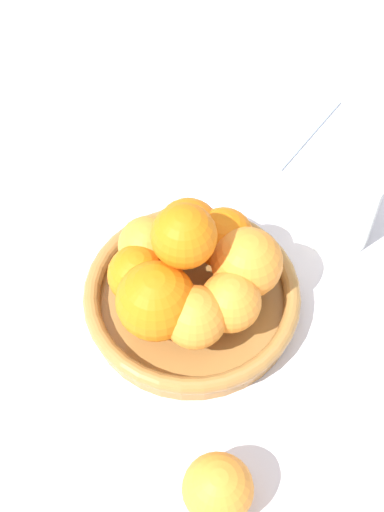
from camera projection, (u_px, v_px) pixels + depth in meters
The scene contains 6 objects.
ground_plane at pixel (192, 306), 0.81m from camera, with size 4.00×4.00×0.00m, color silver.
fruit_bowl at pixel (192, 297), 0.80m from camera, with size 0.24×0.24×0.04m.
orange_pile at pixel (190, 268), 0.75m from camera, with size 0.18×0.18×0.13m.
stray_orange at pixel (218, 489), 0.66m from camera, with size 0.07×0.07×0.07m, color orange.
drinking_glass at pixel (343, 207), 0.83m from camera, with size 0.08×0.08×0.10m, color silver.
napkin_folded at pixel (263, 110), 0.99m from camera, with size 0.16×0.16×0.01m, color silver.
Camera 1 is at (0.20, -0.37, 0.70)m, focal length 50.00 mm.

